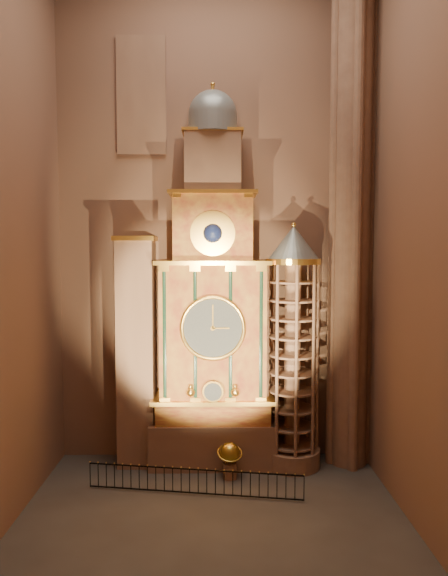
{
  "coord_description": "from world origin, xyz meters",
  "views": [
    {
      "loc": [
        0.19,
        -17.56,
        9.51
      ],
      "look_at": [
        0.46,
        3.0,
        8.07
      ],
      "focal_mm": 32.0,
      "sensor_mm": 36.0,
      "label": 1
    }
  ],
  "objects_px": {
    "portrait_tower": "(137,351)",
    "stair_turret": "(293,349)",
    "celestial_globe": "(230,457)",
    "astronomical_clock": "(213,316)",
    "iron_railing": "(194,481)"
  },
  "relations": [
    {
      "from": "celestial_globe",
      "to": "astronomical_clock",
      "type": "bearing_deg",
      "value": 114.59
    },
    {
      "from": "portrait_tower",
      "to": "stair_turret",
      "type": "relative_size",
      "value": 0.94
    },
    {
      "from": "iron_railing",
      "to": "portrait_tower",
      "type": "bearing_deg",
      "value": 131.31
    },
    {
      "from": "stair_turret",
      "to": "celestial_globe",
      "type": "distance_m",
      "value": 5.32
    },
    {
      "from": "portrait_tower",
      "to": "celestial_globe",
      "type": "distance_m",
      "value": 6.1
    },
    {
      "from": "astronomical_clock",
      "to": "iron_railing",
      "type": "relative_size",
      "value": 1.98
    },
    {
      "from": "astronomical_clock",
      "to": "iron_railing",
      "type": "height_order",
      "value": "astronomical_clock"
    },
    {
      "from": "astronomical_clock",
      "to": "stair_turret",
      "type": "height_order",
      "value": "astronomical_clock"
    },
    {
      "from": "stair_turret",
      "to": "iron_railing",
      "type": "bearing_deg",
      "value": -146.96
    },
    {
      "from": "stair_turret",
      "to": "celestial_globe",
      "type": "relative_size",
      "value": 7.04
    },
    {
      "from": "stair_turret",
      "to": "iron_railing",
      "type": "height_order",
      "value": "stair_turret"
    },
    {
      "from": "portrait_tower",
      "to": "stair_turret",
      "type": "distance_m",
      "value": 6.91
    },
    {
      "from": "portrait_tower",
      "to": "stair_turret",
      "type": "height_order",
      "value": "stair_turret"
    },
    {
      "from": "portrait_tower",
      "to": "astronomical_clock",
      "type": "bearing_deg",
      "value": -0.29
    },
    {
      "from": "portrait_tower",
      "to": "iron_railing",
      "type": "height_order",
      "value": "portrait_tower"
    }
  ]
}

